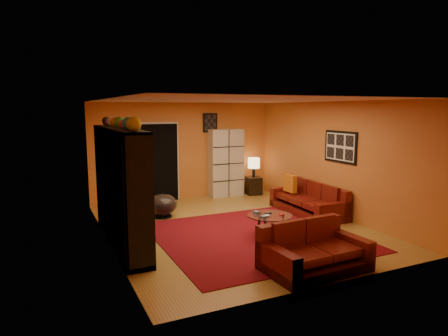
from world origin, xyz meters
name	(u,v)px	position (x,y,z in m)	size (l,w,h in m)	color
floor	(233,227)	(0.00, 0.00, 0.00)	(6.00, 6.00, 0.00)	olive
ceiling	(234,100)	(0.00, 0.00, 2.60)	(6.00, 6.00, 0.00)	white
wall_back	(184,151)	(0.00, 3.00, 1.30)	(6.00, 6.00, 0.00)	#CA6F2C
wall_front	(332,194)	(0.00, -3.00, 1.30)	(6.00, 6.00, 0.00)	#CA6F2C
wall_left	(107,174)	(-2.50, 0.00, 1.30)	(6.00, 6.00, 0.00)	#CA6F2C
wall_right	(332,159)	(2.50, 0.00, 1.30)	(6.00, 6.00, 0.00)	#CA6F2C
rug	(254,236)	(0.10, -0.70, 0.01)	(3.60, 3.60, 0.01)	#580A12
doorway	(160,163)	(-0.70, 2.96, 1.02)	(0.95, 0.10, 2.04)	black
wall_art_right	(340,147)	(2.48, -0.30, 1.60)	(0.03, 1.00, 0.70)	black
wall_art_back	(210,123)	(0.75, 2.98, 2.05)	(0.42, 0.03, 0.52)	black
entertainment_unit	(120,187)	(-2.27, 0.00, 1.05)	(0.45, 3.00, 2.10)	black
tv	(123,190)	(-2.23, -0.01, 0.98)	(0.12, 0.90, 0.52)	black
sofa	(310,201)	(2.13, 0.26, 0.29)	(0.91, 2.08, 0.85)	#510E0A
loveseat	(311,250)	(0.14, -2.42, 0.28)	(1.60, 1.01, 0.85)	#510E0A
throw_pillow	(290,183)	(1.95, 0.83, 0.63)	(0.12, 0.42, 0.42)	orange
coffee_table	(270,217)	(0.34, -0.86, 0.39)	(0.86, 0.86, 0.43)	silver
storage_cabinet	(226,163)	(1.14, 2.80, 0.94)	(0.94, 0.42, 1.87)	silver
bowl_chair	(163,205)	(-1.10, 1.37, 0.28)	(0.65, 0.65, 0.53)	black
side_table	(254,186)	(1.94, 2.63, 0.25)	(0.40, 0.40, 0.50)	black
table_lamp	(254,163)	(1.94, 2.63, 0.89)	(0.33, 0.33, 0.55)	black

